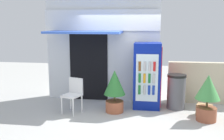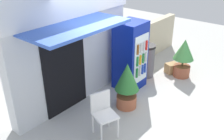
% 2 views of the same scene
% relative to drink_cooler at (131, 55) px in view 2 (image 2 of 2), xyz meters
% --- Properties ---
extents(ground, '(16.00, 16.00, 0.00)m').
position_rel_drink_cooler_xyz_m(ground, '(-0.72, -0.84, -0.88)').
color(ground, '#B2B2AD').
extents(storefront_building, '(3.30, 1.26, 3.08)m').
position_rel_drink_cooler_xyz_m(storefront_building, '(-1.35, 0.61, 0.71)').
color(storefront_building, silver).
rests_on(storefront_building, ground).
extents(drink_cooler, '(0.72, 0.70, 1.76)m').
position_rel_drink_cooler_xyz_m(drink_cooler, '(0.00, 0.00, 0.00)').
color(drink_cooler, navy).
rests_on(drink_cooler, ground).
extents(plastic_chair, '(0.53, 0.54, 0.89)m').
position_rel_drink_cooler_xyz_m(plastic_chair, '(-1.84, -0.69, -0.36)').
color(plastic_chair, white).
rests_on(plastic_chair, ground).
extents(potted_plant_near_shop, '(0.55, 0.55, 1.09)m').
position_rel_drink_cooler_xyz_m(potted_plant_near_shop, '(-0.82, -0.50, -0.26)').
color(potted_plant_near_shop, '#AD5B3D').
rests_on(potted_plant_near_shop, ground).
extents(potted_plant_curbside, '(0.57, 0.57, 1.10)m').
position_rel_drink_cooler_xyz_m(potted_plant_curbside, '(1.40, -0.80, -0.24)').
color(potted_plant_curbside, '#995138').
rests_on(potted_plant_curbside, ground).
extents(trash_bin, '(0.50, 0.50, 0.93)m').
position_rel_drink_cooler_xyz_m(trash_bin, '(0.77, 0.01, -0.41)').
color(trash_bin, '#595960').
rests_on(trash_bin, ground).
extents(stone_boundary_wall, '(2.85, 0.22, 1.17)m').
position_rel_drink_cooler_xyz_m(stone_boundary_wall, '(2.01, 0.66, -0.29)').
color(stone_boundary_wall, beige).
rests_on(stone_boundary_wall, ground).
extents(cardboard_box, '(0.43, 0.38, 0.29)m').
position_rel_drink_cooler_xyz_m(cardboard_box, '(1.41, -0.49, -0.73)').
color(cardboard_box, tan).
rests_on(cardboard_box, ground).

